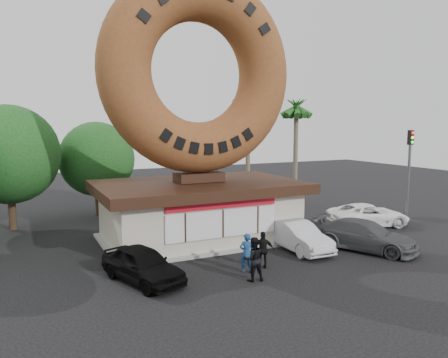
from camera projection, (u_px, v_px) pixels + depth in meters
name	position (u px, v px, depth m)	size (l,w,h in m)	color
ground	(251.00, 271.00, 19.33)	(90.00, 90.00, 0.00)	black
donut_shop	(199.00, 209.00, 24.45)	(11.20, 7.20, 3.80)	beige
giant_donut	(198.00, 73.00, 23.52)	(10.85, 10.85, 2.77)	brown
tree_west	(9.00, 155.00, 26.27)	(6.00, 6.00, 7.65)	#473321
tree_mid	(97.00, 159.00, 30.50)	(5.20, 5.20, 6.63)	#473321
palm_near	(248.00, 99.00, 34.00)	(2.60, 2.60, 9.75)	#726651
palm_far	(296.00, 111.00, 34.28)	(2.60, 2.60, 8.75)	#726651
street_lamp	(124.00, 151.00, 32.26)	(2.11, 0.20, 8.00)	#59595E
traffic_signal	(409.00, 164.00, 28.43)	(0.30, 0.38, 6.07)	#59595E
person_left	(247.00, 253.00, 19.13)	(0.64, 0.42, 1.75)	navy
person_center	(253.00, 259.00, 18.08)	(0.91, 0.71, 1.86)	black
person_right	(263.00, 250.00, 19.68)	(0.99, 0.41, 1.68)	black
car_black	(143.00, 264.00, 17.99)	(1.73, 4.30, 1.47)	black
car_silver	(298.00, 236.00, 22.49)	(1.55, 4.44, 1.46)	#BCBDC2
car_grey	(365.00, 235.00, 22.52)	(2.14, 5.26, 1.53)	#4E5053
car_white	(368.00, 215.00, 27.78)	(2.37, 5.13, 1.43)	white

